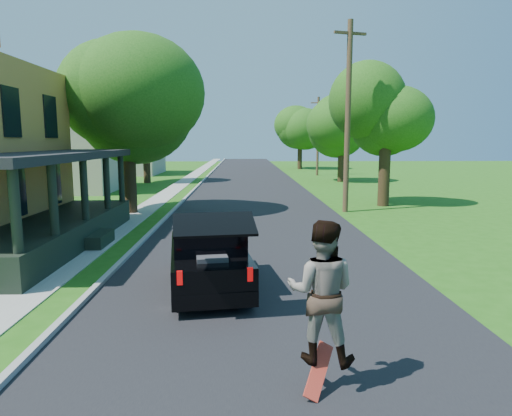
{
  "coord_description": "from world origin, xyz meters",
  "views": [
    {
      "loc": [
        -0.56,
        -9.1,
        3.49
      ],
      "look_at": [
        -0.22,
        3.0,
        1.7
      ],
      "focal_mm": 32.0,
      "sensor_mm": 36.0,
      "label": 1
    }
  ],
  "objects_px": {
    "skateboarder": "(321,291)",
    "tree_right_near": "(386,109)",
    "black_suv": "(208,255)",
    "utility_pole_near": "(348,115)"
  },
  "relations": [
    {
      "from": "skateboarder",
      "to": "tree_right_near",
      "type": "distance_m",
      "value": 19.69
    },
    {
      "from": "skateboarder",
      "to": "tree_right_near",
      "type": "bearing_deg",
      "value": -94.46
    },
    {
      "from": "skateboarder",
      "to": "black_suv",
      "type": "bearing_deg",
      "value": -51.78
    },
    {
      "from": "tree_right_near",
      "to": "utility_pole_near",
      "type": "bearing_deg",
      "value": -139.83
    },
    {
      "from": "black_suv",
      "to": "tree_right_near",
      "type": "xyz_separation_m",
      "value": [
        8.37,
        13.72,
        4.37
      ]
    },
    {
      "from": "tree_right_near",
      "to": "utility_pole_near",
      "type": "height_order",
      "value": "utility_pole_near"
    },
    {
      "from": "skateboarder",
      "to": "utility_pole_near",
      "type": "xyz_separation_m",
      "value": [
        3.97,
        16.13,
        3.3
      ]
    },
    {
      "from": "skateboarder",
      "to": "utility_pole_near",
      "type": "height_order",
      "value": "utility_pole_near"
    },
    {
      "from": "black_suv",
      "to": "utility_pole_near",
      "type": "relative_size",
      "value": 0.51
    },
    {
      "from": "utility_pole_near",
      "to": "black_suv",
      "type": "bearing_deg",
      "value": -131.44
    }
  ]
}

